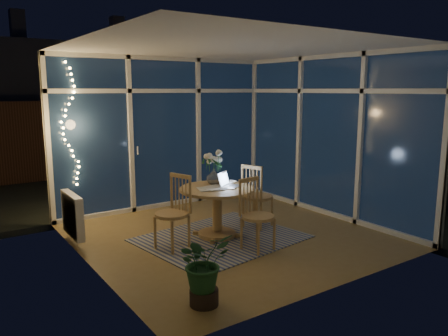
# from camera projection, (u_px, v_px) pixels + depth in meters

# --- Properties ---
(floor) EXTENTS (4.00, 4.00, 0.00)m
(floor) POSITION_uv_depth(u_px,v_px,m) (230.00, 235.00, 6.24)
(floor) COLOR olive
(floor) RESTS_ON ground
(ceiling) EXTENTS (4.00, 4.00, 0.00)m
(ceiling) POSITION_uv_depth(u_px,v_px,m) (230.00, 47.00, 5.78)
(ceiling) COLOR white
(ceiling) RESTS_ON wall_back
(wall_back) EXTENTS (4.00, 0.04, 2.60)m
(wall_back) POSITION_uv_depth(u_px,v_px,m) (165.00, 133.00, 7.63)
(wall_back) COLOR beige
(wall_back) RESTS_ON floor
(wall_front) EXTENTS (4.00, 0.04, 2.60)m
(wall_front) POSITION_uv_depth(u_px,v_px,m) (344.00, 165.00, 4.38)
(wall_front) COLOR beige
(wall_front) RESTS_ON floor
(wall_left) EXTENTS (0.04, 4.00, 2.60)m
(wall_left) POSITION_uv_depth(u_px,v_px,m) (84.00, 157.00, 4.90)
(wall_left) COLOR beige
(wall_left) RESTS_ON floor
(wall_right) EXTENTS (0.04, 4.00, 2.60)m
(wall_right) POSITION_uv_depth(u_px,v_px,m) (330.00, 136.00, 7.11)
(wall_right) COLOR beige
(wall_right) RESTS_ON floor
(window_wall_back) EXTENTS (4.00, 0.10, 2.60)m
(window_wall_back) POSITION_uv_depth(u_px,v_px,m) (166.00, 133.00, 7.60)
(window_wall_back) COLOR white
(window_wall_back) RESTS_ON floor
(window_wall_right) EXTENTS (0.10, 4.00, 2.60)m
(window_wall_right) POSITION_uv_depth(u_px,v_px,m) (329.00, 136.00, 7.09)
(window_wall_right) COLOR white
(window_wall_right) RESTS_ON floor
(radiator) EXTENTS (0.10, 0.70, 0.58)m
(radiator) POSITION_uv_depth(u_px,v_px,m) (72.00, 215.00, 5.82)
(radiator) COLOR silver
(radiator) RESTS_ON wall_left
(fairy_lights) EXTENTS (0.24, 0.10, 1.85)m
(fairy_lights) POSITION_uv_depth(u_px,v_px,m) (69.00, 125.00, 6.58)
(fairy_lights) COLOR #FFC766
(fairy_lights) RESTS_ON window_wall_back
(garden_patio) EXTENTS (12.00, 6.00, 0.10)m
(garden_patio) POSITION_uv_depth(u_px,v_px,m) (129.00, 178.00, 10.59)
(garden_patio) COLOR black
(garden_patio) RESTS_ON ground
(garden_fence) EXTENTS (11.00, 0.08, 1.80)m
(garden_fence) POSITION_uv_depth(u_px,v_px,m) (100.00, 138.00, 10.55)
(garden_fence) COLOR #372114
(garden_fence) RESTS_ON ground
(neighbour_roof) EXTENTS (7.00, 3.00, 2.20)m
(neighbour_roof) POSITION_uv_depth(u_px,v_px,m) (74.00, 84.00, 12.92)
(neighbour_roof) COLOR #373B42
(neighbour_roof) RESTS_ON ground
(garden_shrubs) EXTENTS (0.90, 0.90, 0.90)m
(garden_shrubs) POSITION_uv_depth(u_px,v_px,m) (96.00, 173.00, 8.48)
(garden_shrubs) COLOR #163217
(garden_shrubs) RESTS_ON ground
(rug) EXTENTS (2.30, 1.94, 0.01)m
(rug) POSITION_uv_depth(u_px,v_px,m) (221.00, 238.00, 6.09)
(rug) COLOR #B4B092
(rug) RESTS_ON floor
(dining_table) EXTENTS (1.17, 1.17, 0.71)m
(dining_table) POSITION_uv_depth(u_px,v_px,m) (217.00, 212.00, 6.11)
(dining_table) COLOR #A6794B
(dining_table) RESTS_ON floor
(chair_left) EXTENTS (0.58, 0.58, 0.98)m
(chair_left) POSITION_uv_depth(u_px,v_px,m) (172.00, 212.00, 5.61)
(chair_left) COLOR #A6794B
(chair_left) RESTS_ON floor
(chair_right) EXTENTS (0.58, 0.58, 0.98)m
(chair_right) POSITION_uv_depth(u_px,v_px,m) (258.00, 195.00, 6.52)
(chair_right) COLOR #A6794B
(chair_right) RESTS_ON floor
(chair_front) EXTENTS (0.50, 0.50, 0.95)m
(chair_front) POSITION_uv_depth(u_px,v_px,m) (258.00, 215.00, 5.56)
(chair_front) COLOR #A6794B
(chair_front) RESTS_ON floor
(laptop) EXTENTS (0.40, 0.39, 0.22)m
(laptop) POSITION_uv_depth(u_px,v_px,m) (231.00, 179.00, 6.08)
(laptop) COLOR silver
(laptop) RESTS_ON dining_table
(flower_vase) EXTENTS (0.23, 0.23, 0.21)m
(flower_vase) POSITION_uv_depth(u_px,v_px,m) (214.00, 177.00, 6.26)
(flower_vase) COLOR silver
(flower_vase) RESTS_ON dining_table
(bowl) EXTENTS (0.17, 0.17, 0.04)m
(bowl) POSITION_uv_depth(u_px,v_px,m) (231.00, 182.00, 6.32)
(bowl) COLOR white
(bowl) RESTS_ON dining_table
(newspapers) EXTENTS (0.35, 0.28, 0.02)m
(newspapers) POSITION_uv_depth(u_px,v_px,m) (213.00, 188.00, 5.97)
(newspapers) COLOR silver
(newspapers) RESTS_ON dining_table
(phone) EXTENTS (0.12, 0.09, 0.01)m
(phone) POSITION_uv_depth(u_px,v_px,m) (227.00, 187.00, 6.04)
(phone) COLOR black
(phone) RESTS_ON dining_table
(potted_plant) EXTENTS (0.56, 0.50, 0.76)m
(potted_plant) POSITION_uv_depth(u_px,v_px,m) (204.00, 268.00, 4.15)
(potted_plant) COLOR #1A4A24
(potted_plant) RESTS_ON floor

